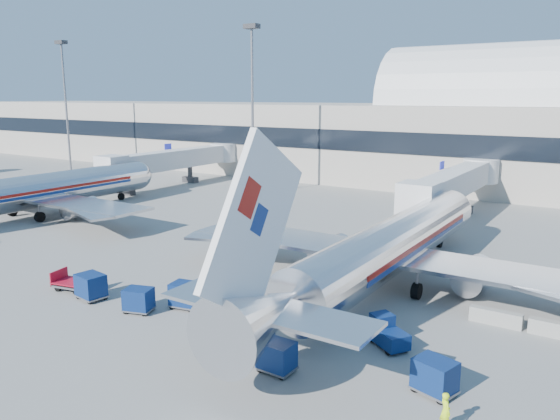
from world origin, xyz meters
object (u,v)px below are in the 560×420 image
Objects in this scene: airliner_mid at (32,192)px; tug_right at (387,332)px; cart_train_a at (186,295)px; cart_solo_near at (277,356)px; cart_train_c at (91,286)px; tug_left at (222,280)px; jetbridge_mid at (180,159)px; airliner_main at (387,248)px; ramp_worker at (445,411)px; mast_west at (252,85)px; barrier_near at (496,317)px; barrier_mid at (557,330)px; cart_solo_far at (435,376)px; jetbridge_near at (457,182)px; tug_lead at (233,301)px; cart_open_red at (73,283)px; mast_far_west at (65,87)px; cart_train_b at (139,300)px.

airliner_mid is 46.48m from tug_right.
cart_train_a is 10.22m from cart_solo_near.
cart_train_c is (-6.37, -2.32, 0.04)m from cart_train_a.
tug_left is at bearing 81.75° from cart_train_a.
jetbridge_mid is 51.01m from cart_train_a.
ramp_worker is (8.55, -14.63, -2.11)m from airliner_main.
ramp_worker is (38.55, -40.13, -13.97)m from mast_west.
tug_right is at bearing -95.02° from tug_left.
airliner_main reaches higher than barrier_near.
barrier_mid is 10.45m from cart_solo_far.
jetbridge_near reaches higher than tug_lead.
cart_open_red is at bearing -163.18° from cart_solo_far.
mast_far_west is 82.36m from tug_right.
cart_train_a is (-20.64, -8.12, 0.43)m from barrier_mid.
airliner_mid is 13.14× the size of tug_right.
jetbridge_near is at bearing 67.94° from cart_train_a.
cart_train_b is at bearing -131.55° from airliner_main.
barrier_mid is 1.41× the size of cart_train_a.
airliner_mid is at bearing -146.41° from jetbridge_near.
barrier_near is 1.06× the size of tug_right.
cart_solo_near is at bearing -124.71° from tug_left.
jetbridge_mid is (-42.00, 0.00, 0.00)m from jetbridge_near.
cart_train_c is 0.98× the size of cart_solo_far.
cart_train_b is (-4.96, -3.29, 0.14)m from tug_lead.
jetbridge_near is 32.09m from barrier_mid.
cart_train_b is at bearing -144.04° from cart_train_a.
tug_right reaches higher than cart_solo_near.
jetbridge_near is 15.21× the size of cart_solo_near.
tug_left is (-9.56, -6.69, -2.27)m from airliner_main.
mast_far_west reaches higher than cart_solo_far.
tug_lead is at bearing -43.26° from jetbridge_mid.
tug_right reaches higher than cart_train_b.
jetbridge_mid reaches higher than tug_lead.
barrier_near is (50.00, -2.51, -2.48)m from airliner_mid.
mast_far_west is at bearing 131.49° from tug_lead.
jetbridge_mid reaches higher than cart_solo_near.
jetbridge_near is 9.70× the size of tug_right.
ramp_worker is (0.55, -12.13, 0.37)m from barrier_near.
cart_train_a reaches higher than cart_open_red.
airliner_mid is 13.50× the size of cart_open_red.
cart_train_b reaches higher than tug_lead.
jetbridge_mid is 15.21× the size of cart_solo_near.
cart_train_c is (-6.15, -6.26, 0.27)m from tug_left.
cart_solo_near is (42.16, -14.39, -2.09)m from airliner_mid.
mast_far_west is 8.75× the size of tug_lead.
tug_right is (48.00, -35.01, -3.17)m from jetbridge_mid.
barrier_mid is (3.30, 0.00, 0.00)m from barrier_near.
airliner_main is 11.89m from tug_left.
barrier_mid is (53.30, -2.51, -2.48)m from airliner_mid.
jetbridge_near is at bearing 132.81° from tug_right.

